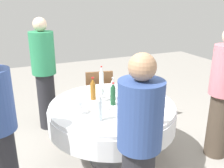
% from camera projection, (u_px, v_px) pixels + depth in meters
% --- Properties ---
extents(ground_plane, '(10.00, 10.00, 0.00)m').
position_uv_depth(ground_plane, '(112.00, 158.00, 3.06)').
color(ground_plane, gray).
extents(dining_table, '(1.46, 1.46, 0.74)m').
position_uv_depth(dining_table, '(112.00, 115.00, 2.87)').
color(dining_table, white).
rests_on(dining_table, ground_plane).
extents(bottle_amber_left, '(0.06, 0.06, 0.27)m').
position_uv_depth(bottle_amber_left, '(93.00, 89.00, 2.91)').
color(bottle_amber_left, '#8C5619').
rests_on(bottle_amber_left, dining_table).
extents(bottle_clear_mid, '(0.07, 0.07, 0.27)m').
position_uv_depth(bottle_clear_mid, '(113.00, 89.00, 2.91)').
color(bottle_clear_mid, silver).
rests_on(bottle_clear_mid, dining_table).
extents(bottle_amber_near, '(0.06, 0.06, 0.32)m').
position_uv_depth(bottle_amber_near, '(154.00, 111.00, 2.30)').
color(bottle_amber_near, '#8C5619').
rests_on(bottle_amber_near, dining_table).
extents(bottle_clear_east, '(0.06, 0.06, 0.29)m').
position_uv_depth(bottle_clear_east, '(99.00, 108.00, 2.39)').
color(bottle_clear_east, silver).
rests_on(bottle_clear_east, dining_table).
extents(bottle_dark_green_north, '(0.06, 0.06, 0.28)m').
position_uv_depth(bottle_dark_green_north, '(134.00, 103.00, 2.52)').
color(bottle_dark_green_north, '#194728').
rests_on(bottle_dark_green_north, dining_table).
extents(bottle_clear_far, '(0.06, 0.06, 0.30)m').
position_uv_depth(bottle_clear_far, '(101.00, 78.00, 3.27)').
color(bottle_clear_far, silver).
rests_on(bottle_clear_far, dining_table).
extents(bottle_dark_green_front, '(0.06, 0.06, 0.26)m').
position_uv_depth(bottle_dark_green_front, '(113.00, 94.00, 2.76)').
color(bottle_dark_green_front, '#194728').
rests_on(bottle_dark_green_front, dining_table).
extents(wine_glass_east, '(0.06, 0.06, 0.17)m').
position_uv_depth(wine_glass_east, '(101.00, 92.00, 2.85)').
color(wine_glass_east, white).
rests_on(wine_glass_east, dining_table).
extents(wine_glass_north, '(0.06, 0.06, 0.15)m').
position_uv_depth(wine_glass_north, '(137.00, 112.00, 2.36)').
color(wine_glass_north, white).
rests_on(wine_glass_north, dining_table).
extents(wine_glass_far, '(0.07, 0.07, 0.15)m').
position_uv_depth(wine_glass_far, '(79.00, 105.00, 2.53)').
color(wine_glass_far, white).
rests_on(wine_glass_far, dining_table).
extents(wine_glass_front, '(0.07, 0.07, 0.15)m').
position_uv_depth(wine_glass_front, '(134.00, 94.00, 2.84)').
color(wine_glass_front, white).
rests_on(wine_glass_front, dining_table).
extents(wine_glass_west, '(0.07, 0.07, 0.15)m').
position_uv_depth(wine_glass_west, '(144.00, 95.00, 2.77)').
color(wine_glass_west, white).
rests_on(wine_glass_west, dining_table).
extents(plate_west, '(0.21, 0.21, 0.04)m').
position_uv_depth(plate_west, '(128.00, 95.00, 3.06)').
color(plate_west, white).
rests_on(plate_west, dining_table).
extents(plate_south, '(0.25, 0.25, 0.02)m').
position_uv_depth(plate_south, '(98.00, 109.00, 2.67)').
color(plate_south, white).
rests_on(plate_south, dining_table).
extents(spoon_mid, '(0.14, 0.13, 0.00)m').
position_uv_depth(spoon_mid, '(77.00, 93.00, 3.12)').
color(spoon_mid, silver).
rests_on(spoon_mid, dining_table).
extents(folded_napkin, '(0.21, 0.21, 0.02)m').
position_uv_depth(folded_napkin, '(159.00, 104.00, 2.79)').
color(folded_napkin, white).
rests_on(folded_napkin, dining_table).
extents(person_left, '(0.34, 0.34, 1.64)m').
position_uv_depth(person_left, '(44.00, 73.00, 3.56)').
color(person_left, '#26262B').
rests_on(person_left, ground_plane).
extents(person_mid, '(0.34, 0.34, 1.53)m').
position_uv_depth(person_mid, '(139.00, 147.00, 1.90)').
color(person_mid, '#26262B').
rests_on(person_mid, ground_plane).
extents(person_near, '(0.34, 0.34, 1.60)m').
position_uv_depth(person_near, '(223.00, 93.00, 2.89)').
color(person_near, '#4C3F33').
rests_on(person_near, ground_plane).
extents(chair_far, '(0.47, 0.47, 0.87)m').
position_uv_depth(chair_far, '(99.00, 92.00, 3.80)').
color(chair_far, brown).
rests_on(chair_far, ground_plane).
extents(chair_front, '(0.57, 0.57, 0.87)m').
position_uv_depth(chair_front, '(143.00, 87.00, 4.02)').
color(chair_front, brown).
rests_on(chair_front, ground_plane).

